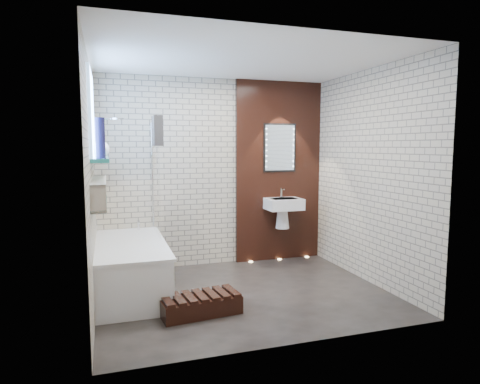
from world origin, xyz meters
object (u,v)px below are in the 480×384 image
object	(u,v)px
bath_screen	(156,178)
washbasin	(283,208)
led_mirror	(280,148)
bathtub	(131,267)
walnut_step	(200,305)

from	to	relation	value
bath_screen	washbasin	world-z (taller)	bath_screen
led_mirror	washbasin	bearing A→B (deg)	-90.00
washbasin	led_mirror	distance (m)	0.88
bathtub	bath_screen	distance (m)	1.14
washbasin	walnut_step	xyz separation A→B (m)	(-1.55, -1.50, -0.70)
walnut_step	led_mirror	bearing A→B (deg)	46.87
led_mirror	walnut_step	bearing A→B (deg)	-133.13
washbasin	walnut_step	bearing A→B (deg)	-136.00
bathtub	walnut_step	world-z (taller)	bathtub
bathtub	walnut_step	distance (m)	1.09
bath_screen	walnut_step	world-z (taller)	bath_screen
washbasin	led_mirror	xyz separation A→B (m)	(0.00, 0.16, 0.86)
washbasin	led_mirror	size ratio (longest dim) A/B	0.83
washbasin	led_mirror	bearing A→B (deg)	90.00
bath_screen	bathtub	bearing A→B (deg)	-128.90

